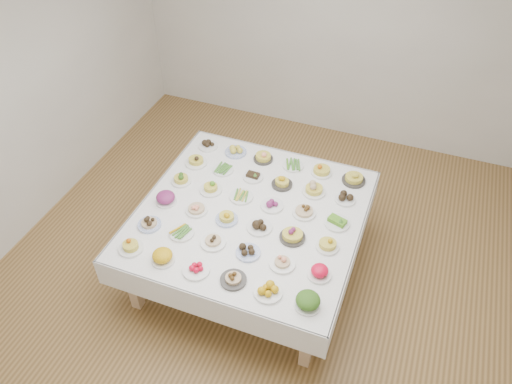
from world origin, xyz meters
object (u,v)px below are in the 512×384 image
(display_table, at_px, (250,218))
(dish_18, at_px, (181,179))
(dish_0, at_px, (131,245))
(dish_35, at_px, (354,176))

(display_table, distance_m, dish_18, 0.80)
(dish_0, bearing_deg, dish_18, 90.25)
(dish_35, bearing_deg, dish_0, -135.39)
(display_table, height_order, dish_0, dish_0)
(dish_35, bearing_deg, dish_18, -158.57)
(display_table, height_order, dish_18, dish_18)
(display_table, xyz_separation_m, dish_18, (-0.78, 0.16, 0.12))
(dish_18, relative_size, dish_35, 0.84)
(dish_0, height_order, dish_18, dish_0)
(dish_18, bearing_deg, dish_35, 21.43)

